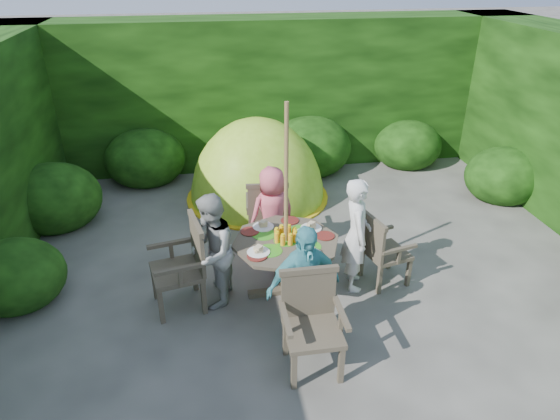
{
  "coord_description": "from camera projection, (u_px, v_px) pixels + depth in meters",
  "views": [
    {
      "loc": [
        -1.2,
        -4.67,
        3.44
      ],
      "look_at": [
        -0.42,
        0.27,
        0.85
      ],
      "focal_mm": 32.0,
      "sensor_mm": 36.0,
      "label": 1
    }
  ],
  "objects": [
    {
      "name": "child_right",
      "position": [
        356.0,
        235.0,
        5.51
      ],
      "size": [
        0.39,
        0.53,
        1.33
      ],
      "primitive_type": "imported",
      "rotation": [
        0.0,
        0.0,
        1.42
      ],
      "color": "silver",
      "rests_on": "ground"
    },
    {
      "name": "hedge_enclosure",
      "position": [
        299.0,
        143.0,
        6.44
      ],
      "size": [
        9.0,
        9.0,
        2.5
      ],
      "color": "black",
      "rests_on": "ground"
    },
    {
      "name": "garden_chair_front",
      "position": [
        311.0,
        320.0,
        4.5
      ],
      "size": [
        0.55,
        0.5,
        0.92
      ],
      "rotation": [
        0.0,
        0.0,
        0.0
      ],
      "color": "#3B3326",
      "rests_on": "ground"
    },
    {
      "name": "child_left",
      "position": [
        212.0,
        252.0,
        5.24
      ],
      "size": [
        0.61,
        0.71,
        1.28
      ],
      "primitive_type": "imported",
      "rotation": [
        0.0,
        0.0,
        -1.79
      ],
      "color": "#A0A19C",
      "rests_on": "ground"
    },
    {
      "name": "garden_chair_back",
      "position": [
        267.0,
        211.0,
        6.42
      ],
      "size": [
        0.58,
        0.52,
        0.89
      ],
      "rotation": [
        0.0,
        0.0,
        3.05
      ],
      "color": "#3B3326",
      "rests_on": "ground"
    },
    {
      "name": "dome_tent",
      "position": [
        258.0,
        197.0,
        7.88
      ],
      "size": [
        2.6,
        2.6,
        2.53
      ],
      "rotation": [
        0.0,
        0.0,
        0.3
      ],
      "color": "#94C425",
      "rests_on": "ground"
    },
    {
      "name": "garden_chair_left",
      "position": [
        184.0,
        264.0,
        5.26
      ],
      "size": [
        0.62,
        0.67,
        0.97
      ],
      "rotation": [
        0.0,
        0.0,
        -1.36
      ],
      "color": "#3B3326",
      "rests_on": "ground"
    },
    {
      "name": "parasol_pole",
      "position": [
        286.0,
        206.0,
        5.17
      ],
      "size": [
        0.05,
        0.05,
        2.2
      ],
      "primitive_type": "cylinder",
      "rotation": [
        0.0,
        0.0,
        0.04
      ],
      "color": "brown",
      "rests_on": "ground"
    },
    {
      "name": "child_front",
      "position": [
        304.0,
        287.0,
        4.69
      ],
      "size": [
        0.81,
        0.5,
        1.29
      ],
      "primitive_type": "imported",
      "rotation": [
        0.0,
        0.0,
        0.27
      ],
      "color": "#4CA8B1",
      "rests_on": "ground"
    },
    {
      "name": "garden_chair_right",
      "position": [
        381.0,
        249.0,
        5.66
      ],
      "size": [
        0.55,
        0.6,
        0.84
      ],
      "rotation": [
        0.0,
        0.0,
        1.81
      ],
      "color": "#3B3326",
      "rests_on": "ground"
    },
    {
      "name": "ground",
      "position": [
        319.0,
        282.0,
        5.85
      ],
      "size": [
        60.0,
        60.0,
        0.0
      ],
      "primitive_type": "plane",
      "color": "#45433D",
      "rests_on": "ground"
    },
    {
      "name": "child_back",
      "position": [
        272.0,
        213.0,
        6.1
      ],
      "size": [
        0.67,
        0.53,
        1.2
      ],
      "primitive_type": "imported",
      "rotation": [
        0.0,
        0.0,
        3.42
      ],
      "color": "#D75968",
      "rests_on": "ground"
    },
    {
      "name": "patio_table",
      "position": [
        286.0,
        249.0,
        5.42
      ],
      "size": [
        1.23,
        1.23,
        0.82
      ],
      "rotation": [
        0.0,
        0.0,
        0.04
      ],
      "color": "#3B3326",
      "rests_on": "ground"
    }
  ]
}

